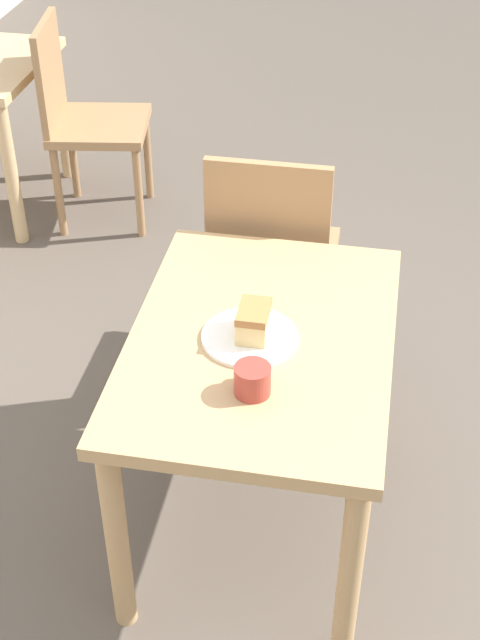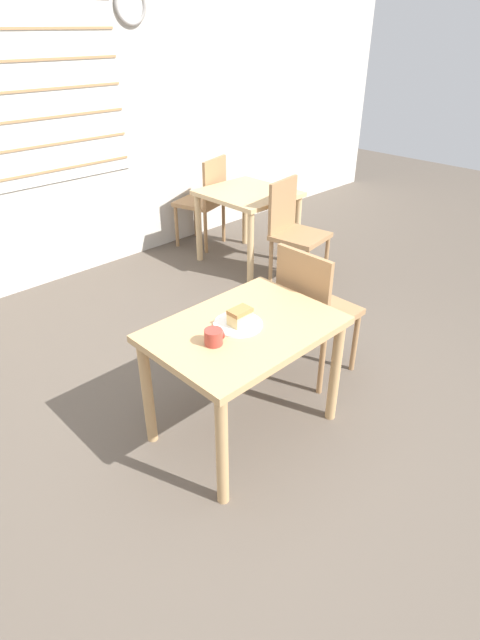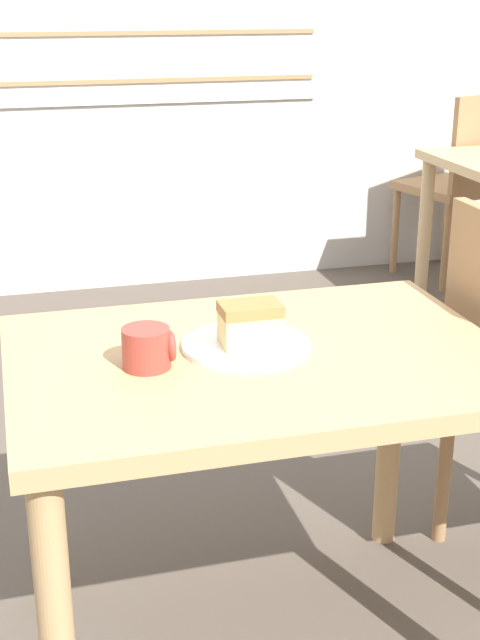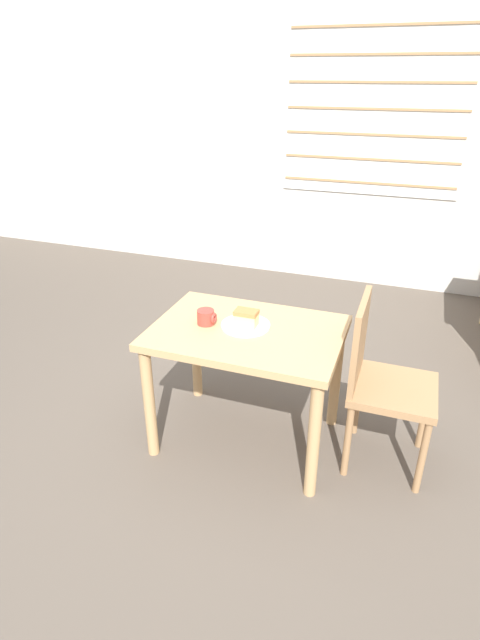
# 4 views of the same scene
# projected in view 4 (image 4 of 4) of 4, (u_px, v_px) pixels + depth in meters

# --- Properties ---
(ground_plane) EXTENTS (14.00, 14.00, 0.00)m
(ground_plane) POSITION_uv_depth(u_px,v_px,m) (209.00, 479.00, 2.59)
(ground_plane) COLOR brown
(wall_back) EXTENTS (10.00, 0.09, 2.80)m
(wall_back) POSITION_uv_depth(u_px,v_px,m) (337.00, 131.00, 4.50)
(wall_back) COLOR beige
(wall_back) RESTS_ON ground_plane
(dining_table_near) EXTENTS (0.98, 0.70, 0.70)m
(dining_table_near) POSITION_uv_depth(u_px,v_px,m) (247.00, 348.00, 2.62)
(dining_table_near) COLOR tan
(dining_table_near) RESTS_ON ground_plane
(chair_near_window) EXTENTS (0.42, 0.42, 0.92)m
(chair_near_window) POSITION_uv_depth(u_px,v_px,m) (380.00, 378.00, 2.51)
(chair_near_window) COLOR #9E754C
(chair_near_window) RESTS_ON ground_plane
(plate) EXTENTS (0.26, 0.26, 0.01)m
(plate) POSITION_uv_depth(u_px,v_px,m) (246.00, 325.00, 2.60)
(plate) COLOR white
(plate) RESTS_ON dining_table_near
(cake_slice) EXTENTS (0.12, 0.08, 0.08)m
(cake_slice) POSITION_uv_depth(u_px,v_px,m) (246.00, 318.00, 2.57)
(cake_slice) COLOR #E0C67F
(cake_slice) RESTS_ON plate
(coffee_mug) EXTENTS (0.10, 0.09, 0.08)m
(coffee_mug) POSITION_uv_depth(u_px,v_px,m) (206.00, 317.00, 2.61)
(coffee_mug) COLOR #9E382D
(coffee_mug) RESTS_ON dining_table_near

